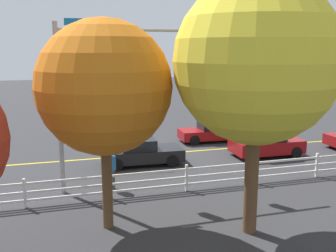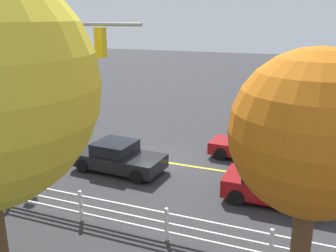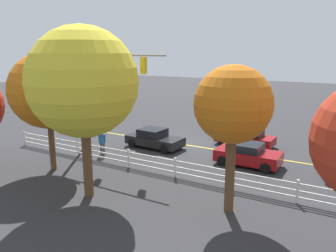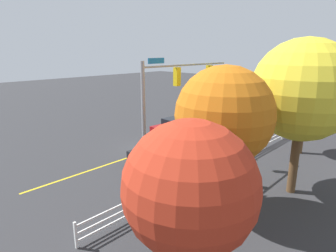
{
  "view_description": "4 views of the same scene",
  "coord_description": "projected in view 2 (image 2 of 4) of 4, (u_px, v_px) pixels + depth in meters",
  "views": [
    {
      "loc": [
        5.64,
        21.46,
        5.97
      ],
      "look_at": [
        -0.42,
        1.19,
        1.85
      ],
      "focal_mm": 42.59,
      "sensor_mm": 36.0,
      "label": 1
    },
    {
      "loc": [
        -6.9,
        15.86,
        6.94
      ],
      "look_at": [
        -1.39,
        2.02,
        2.55
      ],
      "focal_mm": 39.47,
      "sensor_mm": 36.0,
      "label": 2
    },
    {
      "loc": [
        -11.47,
        21.6,
        6.95
      ],
      "look_at": [
        -0.29,
        2.31,
        1.9
      ],
      "focal_mm": 35.33,
      "sensor_mm": 36.0,
      "label": 3
    },
    {
      "loc": [
        14.34,
        15.33,
        7.52
      ],
      "look_at": [
        -0.29,
        1.25,
        2.05
      ],
      "focal_mm": 30.23,
      "sensor_mm": 36.0,
      "label": 4
    }
  ],
  "objects": [
    {
      "name": "tree_0",
      "position": [
        314.0,
        135.0,
        7.11
      ],
      "size": [
        3.31,
        3.31,
        6.46
      ],
      "color": "brown",
      "rests_on": "ground_plane"
    },
    {
      "name": "lane_center_stripe",
      "position": [
        236.0,
        173.0,
        17.12
      ],
      "size": [
        28.0,
        0.16,
        0.01
      ],
      "primitive_type": "cube",
      "color": "gold",
      "rests_on": "ground_plane"
    },
    {
      "name": "ground_plane",
      "position": [
        157.0,
        161.0,
        18.54
      ],
      "size": [
        120.0,
        120.0,
        0.0
      ],
      "primitive_type": "plane",
      "color": "#2D2D30"
    },
    {
      "name": "car_0",
      "position": [
        274.0,
        185.0,
        14.35
      ],
      "size": [
        3.94,
        2.05,
        1.4
      ],
      "rotation": [
        0.0,
        0.0,
        3.13
      ],
      "color": "maroon",
      "rests_on": "ground_plane"
    },
    {
      "name": "white_rail_fence",
      "position": [
        166.0,
        224.0,
        11.8
      ],
      "size": [
        26.1,
        0.1,
        1.15
      ],
      "color": "white",
      "rests_on": "ground_plane"
    },
    {
      "name": "car_2",
      "position": [
        118.0,
        157.0,
        17.24
      ],
      "size": [
        4.31,
        2.19,
        1.39
      ],
      "rotation": [
        0.0,
        0.0,
        3.09
      ],
      "color": "black",
      "rests_on": "ground_plane"
    },
    {
      "name": "car_3",
      "position": [
        255.0,
        147.0,
        18.6
      ],
      "size": [
        4.38,
        1.98,
        1.35
      ],
      "rotation": [
        0.0,
        0.0,
        6.23
      ],
      "color": "maroon",
      "rests_on": "ground_plane"
    },
    {
      "name": "pedestrian",
      "position": [
        32.0,
        172.0,
        14.93
      ],
      "size": [
        0.45,
        0.34,
        1.69
      ],
      "rotation": [
        0.0,
        0.0,
        1.78
      ],
      "color": "#3F3F42",
      "rests_on": "ground_plane"
    },
    {
      "name": "signal_assembly",
      "position": [
        23.0,
        71.0,
        13.92
      ],
      "size": [
        7.05,
        0.38,
        7.14
      ],
      "color": "gray",
      "rests_on": "ground_plane"
    }
  ]
}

